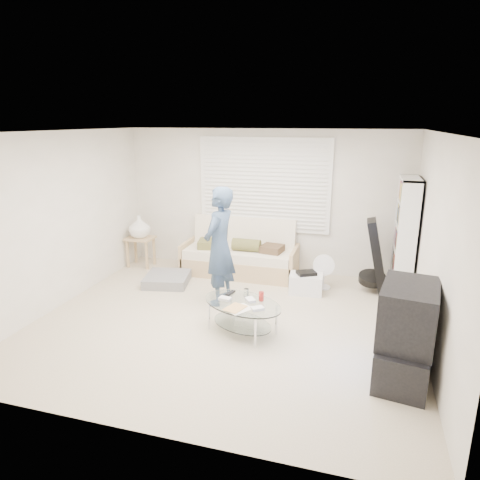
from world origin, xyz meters
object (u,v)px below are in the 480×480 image
(bookshelf, at_px, (405,238))
(coffee_table, at_px, (243,308))
(futon_sofa, at_px, (240,256))
(tv_unit, at_px, (406,334))

(bookshelf, relative_size, coffee_table, 1.42)
(coffee_table, bearing_deg, futon_sofa, 106.87)
(futon_sofa, distance_m, tv_unit, 3.63)
(futon_sofa, xyz_separation_m, coffee_table, (0.63, -2.09, 0.01))
(bookshelf, bearing_deg, tv_unit, -93.06)
(bookshelf, xyz_separation_m, coffee_table, (-2.02, -1.84, -0.59))
(tv_unit, distance_m, coffee_table, 1.97)
(futon_sofa, relative_size, bookshelf, 1.09)
(tv_unit, bearing_deg, bookshelf, 86.94)
(bookshelf, bearing_deg, futon_sofa, 174.62)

